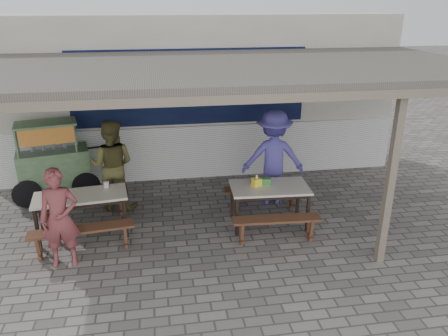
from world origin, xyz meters
TOP-DOWN VIEW (x-y plane):
  - ground at (0.00, 0.00)m, footprint 60.00×60.00m
  - back_wall at (-0.00, 3.58)m, footprint 9.00×1.28m
  - warung_roof at (0.02, 0.90)m, footprint 9.00×4.21m
  - table_left at (-2.27, 0.65)m, footprint 1.58×0.84m
  - bench_left_street at (-2.20, 0.04)m, footprint 1.63×0.47m
  - bench_left_wall at (-2.34, 1.26)m, footprint 1.63×0.47m
  - table_right at (0.95, 0.51)m, footprint 1.39×0.84m
  - bench_right_street at (0.91, -0.11)m, footprint 1.46×0.36m
  - bench_right_wall at (0.98, 1.12)m, footprint 1.46×0.36m
  - vendor_cart at (-3.04, 2.38)m, footprint 1.86×1.05m
  - patron_street_side at (-2.43, -0.21)m, footprint 0.58×0.40m
  - patron_wall_side at (-1.81, 1.66)m, footprint 0.97×0.82m
  - patron_right_table at (1.26, 1.44)m, footprint 1.30×0.88m
  - tissue_box at (0.72, 0.57)m, footprint 0.17×0.17m
  - donation_box at (0.89, 0.59)m, footprint 0.19×0.14m
  - condiment_jar at (-1.86, 0.91)m, footprint 0.09×0.09m
  - condiment_bowl at (-2.55, 0.60)m, footprint 0.23×0.23m

SIDE VIEW (x-z plane):
  - ground at x=0.00m, z-range 0.00..0.00m
  - bench_right_street at x=0.91m, z-range 0.11..0.56m
  - bench_right_wall at x=0.98m, z-range 0.11..0.56m
  - bench_left_street at x=-2.20m, z-range 0.12..0.57m
  - bench_left_wall at x=-2.34m, z-range 0.12..0.57m
  - table_left at x=-2.27m, z-range 0.30..1.05m
  - table_right at x=0.95m, z-range 0.30..1.05m
  - condiment_bowl at x=-2.55m, z-range 0.75..0.80m
  - patron_street_side at x=-2.43m, z-range 0.00..1.55m
  - condiment_jar at x=-1.86m, z-range 0.75..0.85m
  - donation_box at x=0.89m, z-range 0.75..0.87m
  - tissue_box at x=0.72m, z-range 0.75..0.89m
  - vendor_cart at x=-3.04m, z-range 0.07..1.63m
  - patron_wall_side at x=-1.81m, z-range 0.00..1.75m
  - patron_right_table at x=1.26m, z-range 0.00..1.87m
  - back_wall at x=0.00m, z-range -0.03..3.47m
  - warung_roof at x=0.02m, z-range 1.31..4.12m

